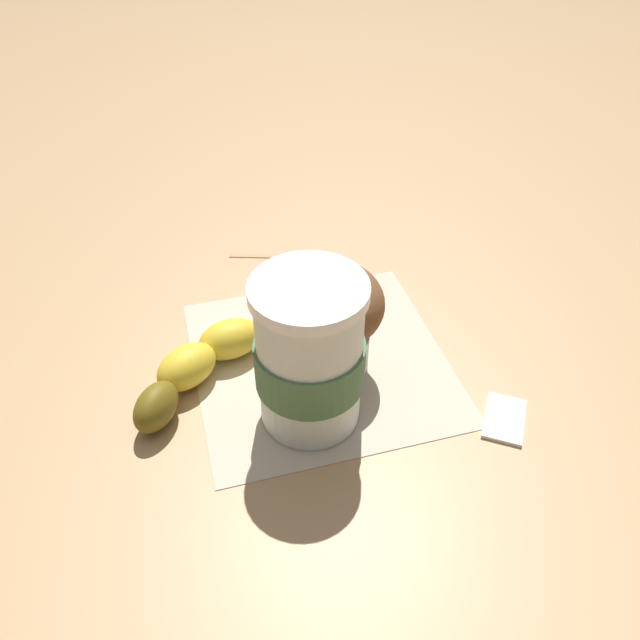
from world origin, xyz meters
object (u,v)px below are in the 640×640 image
object	(u,v)px
banana	(214,357)
muffin	(333,315)
sugar_packet	(505,417)
coffee_cup	(310,356)

from	to	relation	value
banana	muffin	bearing A→B (deg)	-109.60
muffin	sugar_packet	xyz separation A→B (m)	(-0.12, -0.10, -0.06)
banana	coffee_cup	bearing A→B (deg)	-144.11
coffee_cup	banana	world-z (taller)	coffee_cup
coffee_cup	muffin	world-z (taller)	coffee_cup
coffee_cup	banana	xyz separation A→B (m)	(0.08, 0.06, -0.05)
coffee_cup	sugar_packet	world-z (taller)	coffee_cup
coffee_cup	muffin	xyz separation A→B (m)	(0.04, -0.04, -0.01)
muffin	banana	bearing A→B (deg)	70.40
sugar_packet	muffin	bearing A→B (deg)	40.46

